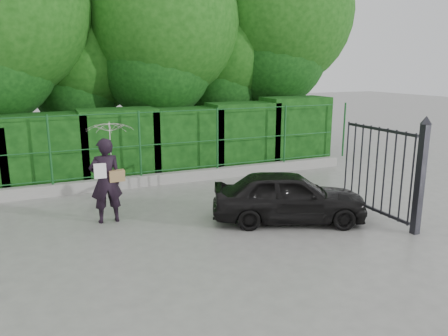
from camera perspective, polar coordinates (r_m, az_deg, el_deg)
name	(u,v)px	position (r m, az deg, el deg)	size (l,w,h in m)	color
ground	(176,248)	(8.21, -6.23, -10.38)	(80.00, 80.00, 0.00)	gray
kerb	(127,182)	(12.31, -12.54, -1.85)	(14.00, 0.25, 0.30)	#9E9E99
fence	(133,144)	(12.13, -11.76, 3.05)	(14.13, 0.06, 1.80)	#175020
hedge	(125,145)	(13.12, -12.82, 2.99)	(14.20, 1.20, 2.26)	black
trees	(135,24)	(15.37, -11.50, 17.93)	(17.10, 6.15, 8.08)	black
gate	(402,171)	(9.61, 22.20, -0.34)	(0.22, 2.33, 2.36)	black
woman	(109,157)	(9.47, -14.81, 1.38)	(0.99, 1.01, 2.16)	black
car	(289,196)	(9.46, 8.44, -3.67)	(1.31, 3.25, 1.11)	black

